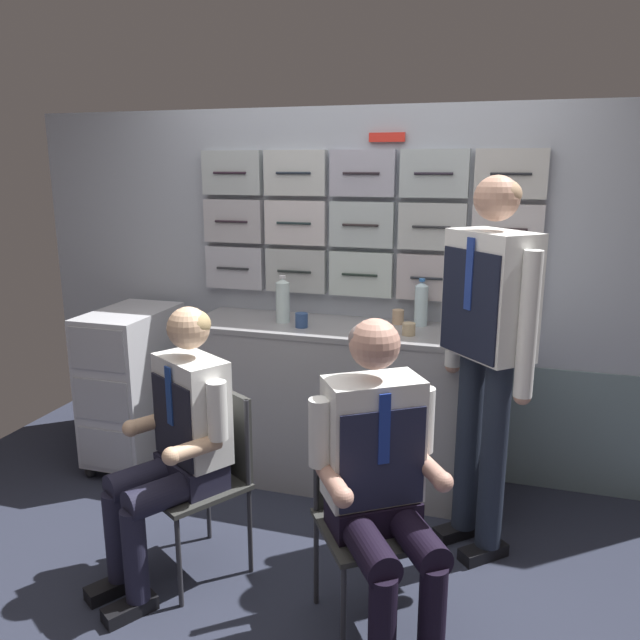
{
  "coord_description": "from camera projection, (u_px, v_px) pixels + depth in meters",
  "views": [
    {
      "loc": [
        0.87,
        -2.24,
        1.82
      ],
      "look_at": [
        0.05,
        0.46,
        1.13
      ],
      "focal_mm": 35.5,
      "sensor_mm": 36.0,
      "label": 1
    }
  ],
  "objects": [
    {
      "name": "coffee_cup_white",
      "position": [
        409.0,
        329.0,
        3.36
      ],
      "size": [
        0.07,
        0.07,
        0.07
      ],
      "color": "tan",
      "rests_on": "galley_counter"
    },
    {
      "name": "sparkling_bottle_green",
      "position": [
        421.0,
        303.0,
        3.54
      ],
      "size": [
        0.07,
        0.07,
        0.27
      ],
      "color": "silver",
      "rests_on": "galley_counter"
    },
    {
      "name": "snack_banana",
      "position": [
        459.0,
        332.0,
        3.35
      ],
      "size": [
        0.17,
        0.1,
        0.04
      ],
      "color": "yellow",
      "rests_on": "galley_counter"
    },
    {
      "name": "galley_counter",
      "position": [
        347.0,
        405.0,
        3.66
      ],
      "size": [
        1.81,
        0.53,
        0.94
      ],
      "color": "#9B9B9F",
      "rests_on": "ground"
    },
    {
      "name": "paper_cup_blue",
      "position": [
        302.0,
        320.0,
        3.52
      ],
      "size": [
        0.07,
        0.07,
        0.08
      ],
      "color": "navy",
      "rests_on": "galley_counter"
    },
    {
      "name": "ground",
      "position": [
        279.0,
        598.0,
        2.77
      ],
      "size": [
        4.8,
        4.8,
        0.04
      ],
      "primitive_type": "cube",
      "color": "#282C3C"
    },
    {
      "name": "folding_chair_left",
      "position": [
        210.0,
        461.0,
        2.88
      ],
      "size": [
        0.55,
        0.55,
        0.84
      ],
      "color": "#2D2D33",
      "rests_on": "ground"
    },
    {
      "name": "water_bottle_clear",
      "position": [
        283.0,
        300.0,
        3.62
      ],
      "size": [
        0.08,
        0.08,
        0.27
      ],
      "color": "silver",
      "rests_on": "galley_counter"
    },
    {
      "name": "service_trolley",
      "position": [
        133.0,
        383.0,
        3.89
      ],
      "size": [
        0.4,
        0.65,
        0.98
      ],
      "color": "black",
      "rests_on": "ground"
    },
    {
      "name": "folding_chair_right",
      "position": [
        364.0,
        497.0,
        2.56
      ],
      "size": [
        0.55,
        0.55,
        0.84
      ],
      "color": "#2D2D33",
      "rests_on": "ground"
    },
    {
      "name": "paper_cup_tan",
      "position": [
        398.0,
        316.0,
        3.6
      ],
      "size": [
        0.07,
        0.07,
        0.08
      ],
      "color": "tan",
      "rests_on": "galley_counter"
    },
    {
      "name": "crew_member_standing",
      "position": [
        488.0,
        333.0,
        2.86
      ],
      "size": [
        0.44,
        0.45,
        1.79
      ],
      "color": "black",
      "rests_on": "ground"
    },
    {
      "name": "crew_member_right",
      "position": [
        380.0,
        472.0,
        2.37
      ],
      "size": [
        0.62,
        0.69,
        1.28
      ],
      "color": "black",
      "rests_on": "ground"
    },
    {
      "name": "crew_member_left",
      "position": [
        176.0,
        437.0,
        2.73
      ],
      "size": [
        0.59,
        0.67,
        1.25
      ],
      "color": "black",
      "rests_on": "ground"
    },
    {
      "name": "galley_bulkhead",
      "position": [
        358.0,
        291.0,
        3.77
      ],
      "size": [
        4.2,
        0.14,
        2.15
      ],
      "color": "#A4ACB9",
      "rests_on": "ground"
    }
  ]
}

